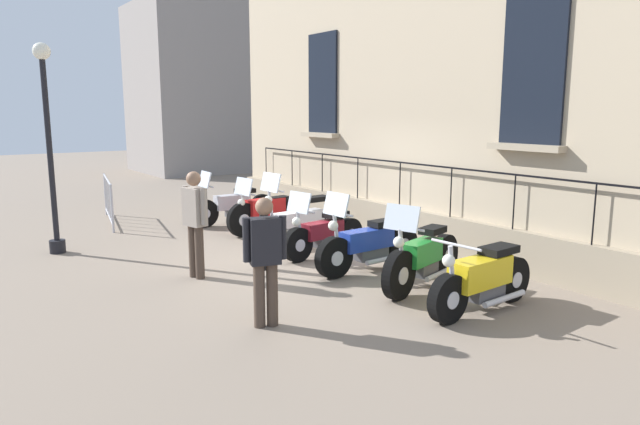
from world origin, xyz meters
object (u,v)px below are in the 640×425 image
(motorcycle_silver, at_px, (233,206))
(crowd_barrier, at_px, (108,199))
(lamppost, at_px, (49,144))
(pedestrian_walking, at_px, (195,218))
(motorcycle_maroon, at_px, (324,234))
(bollard, at_px, (264,240))
(motorcycle_blue, at_px, (368,245))
(motorcycle_red, at_px, (267,212))
(pedestrian_standing, at_px, (265,255))
(motorcycle_white, at_px, (301,221))
(motorcycle_yellow, at_px, (482,280))
(motorcycle_green, at_px, (422,259))

(motorcycle_silver, distance_m, crowd_barrier, 2.91)
(lamppost, height_order, pedestrian_walking, lamppost)
(motorcycle_maroon, xyz_separation_m, bollard, (1.32, 0.18, 0.10))
(motorcycle_silver, height_order, motorcycle_blue, motorcycle_blue)
(motorcycle_red, xyz_separation_m, pedestrian_standing, (2.70, 4.71, 0.43))
(motorcycle_white, distance_m, pedestrian_walking, 2.96)
(motorcycle_red, distance_m, lamppost, 4.39)
(motorcycle_yellow, bearing_deg, motorcycle_silver, -89.82)
(motorcycle_maroon, height_order, pedestrian_walking, pedestrian_walking)
(pedestrian_standing, distance_m, pedestrian_walking, 2.42)
(crowd_barrier, distance_m, bollard, 5.62)
(bollard, height_order, pedestrian_walking, pedestrian_walking)
(crowd_barrier, bearing_deg, motorcycle_yellow, 104.77)
(motorcycle_white, height_order, motorcycle_maroon, motorcycle_white)
(motorcycle_blue, bearing_deg, lamppost, -46.57)
(motorcycle_maroon, relative_size, pedestrian_walking, 1.13)
(motorcycle_red, distance_m, crowd_barrier, 3.93)
(motorcycle_blue, xyz_separation_m, motorcycle_green, (-0.03, 1.20, 0.02))
(motorcycle_maroon, bearing_deg, crowd_barrier, -66.35)
(motorcycle_maroon, distance_m, motorcycle_green, 2.40)
(bollard, distance_m, pedestrian_standing, 2.58)
(motorcycle_silver, xyz_separation_m, crowd_barrier, (2.33, -1.75, 0.15))
(crowd_barrier, bearing_deg, motorcycle_maroon, 113.65)
(lamppost, distance_m, bollard, 4.35)
(motorcycle_white, distance_m, motorcycle_yellow, 4.73)
(pedestrian_walking, bearing_deg, lamppost, -63.45)
(motorcycle_blue, relative_size, bollard, 2.15)
(crowd_barrier, bearing_deg, motorcycle_blue, 110.07)
(motorcycle_red, xyz_separation_m, bollard, (1.47, 2.49, 0.05))
(motorcycle_maroon, bearing_deg, lamppost, -37.36)
(crowd_barrier, relative_size, pedestrian_walking, 1.38)
(motorcycle_blue, height_order, motorcycle_yellow, motorcycle_blue)
(motorcycle_silver, xyz_separation_m, motorcycle_white, (-0.27, 2.44, 0.01))
(motorcycle_green, relative_size, crowd_barrier, 0.86)
(motorcycle_white, xyz_separation_m, crowd_barrier, (2.60, -4.19, 0.14))
(crowd_barrier, bearing_deg, motorcycle_green, 107.37)
(lamppost, xyz_separation_m, bollard, (-2.59, 3.16, -1.49))
(motorcycle_blue, bearing_deg, motorcycle_white, -95.03)
(bollard, bearing_deg, motorcycle_green, 122.24)
(motorcycle_red, relative_size, motorcycle_green, 1.00)
(motorcycle_silver, distance_m, motorcycle_yellow, 7.16)
(lamppost, bearing_deg, motorcycle_silver, -170.99)
(motorcycle_green, height_order, bollard, motorcycle_green)
(motorcycle_white, relative_size, lamppost, 0.57)
(motorcycle_green, height_order, pedestrian_walking, pedestrian_walking)
(motorcycle_yellow, bearing_deg, pedestrian_standing, -24.31)
(lamppost, bearing_deg, pedestrian_standing, 104.11)
(motorcycle_silver, height_order, motorcycle_green, motorcycle_green)
(motorcycle_green, distance_m, pedestrian_walking, 3.52)
(motorcycle_white, height_order, crowd_barrier, motorcycle_white)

